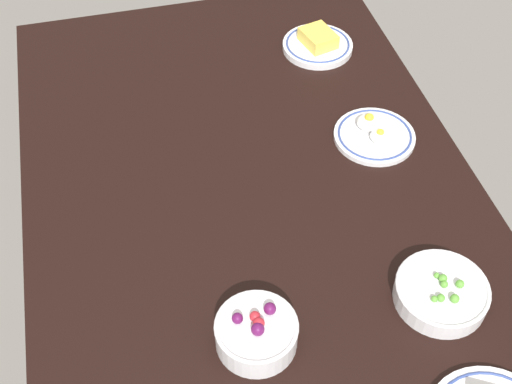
{
  "coord_description": "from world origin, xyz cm",
  "views": [
    {
      "loc": [
        86.6,
        -21.87,
        105.29
      ],
      "look_at": [
        0.0,
        0.0,
        6.0
      ],
      "focal_mm": 47.74,
      "sensor_mm": 36.0,
      "label": 1
    }
  ],
  "objects_px": {
    "bowl_berries": "(256,332)",
    "plate_eggs": "(374,134)",
    "plate_cheese": "(318,44)",
    "bowl_peas": "(441,292)"
  },
  "relations": [
    {
      "from": "bowl_berries",
      "to": "plate_eggs",
      "type": "relative_size",
      "value": 0.79
    },
    {
      "from": "bowl_peas",
      "to": "plate_eggs",
      "type": "distance_m",
      "value": 0.42
    },
    {
      "from": "bowl_berries",
      "to": "plate_cheese",
      "type": "distance_m",
      "value": 0.83
    },
    {
      "from": "bowl_peas",
      "to": "plate_eggs",
      "type": "height_order",
      "value": "bowl_peas"
    },
    {
      "from": "bowl_berries",
      "to": "plate_eggs",
      "type": "height_order",
      "value": "bowl_berries"
    },
    {
      "from": "bowl_peas",
      "to": "plate_cheese",
      "type": "relative_size",
      "value": 0.95
    },
    {
      "from": "plate_eggs",
      "to": "plate_cheese",
      "type": "bearing_deg",
      "value": -176.4
    },
    {
      "from": "bowl_berries",
      "to": "plate_cheese",
      "type": "height_order",
      "value": "bowl_berries"
    },
    {
      "from": "bowl_peas",
      "to": "plate_cheese",
      "type": "height_order",
      "value": "bowl_peas"
    },
    {
      "from": "plate_eggs",
      "to": "bowl_berries",
      "type": "bearing_deg",
      "value": -41.24
    }
  ]
}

